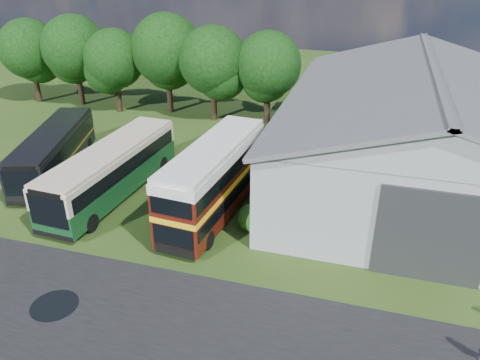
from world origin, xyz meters
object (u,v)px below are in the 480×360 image
(bus_green_single, at_px, (112,170))
(bus_dark_single, at_px, (54,151))
(storage_shed, at_px, (423,123))
(bus_maroon_double, at_px, (214,180))

(bus_green_single, xyz_separation_m, bus_dark_single, (-5.92, 1.99, -0.14))
(storage_shed, relative_size, bus_green_single, 1.99)
(bus_green_single, distance_m, bus_dark_single, 6.25)
(bus_maroon_double, bearing_deg, bus_green_single, -178.39)
(bus_green_single, bearing_deg, storage_shed, 26.74)
(bus_green_single, bearing_deg, bus_maroon_double, 0.10)
(bus_green_single, height_order, bus_maroon_double, bus_maroon_double)
(bus_green_single, xyz_separation_m, bus_maroon_double, (7.27, -0.39, 0.48))
(bus_maroon_double, bearing_deg, bus_dark_single, 174.45)
(bus_green_single, bearing_deg, bus_dark_single, 164.59)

